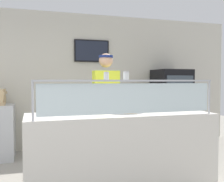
{
  "coord_description": "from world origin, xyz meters",
  "views": [
    {
      "loc": [
        0.09,
        -2.64,
        1.35
      ],
      "look_at": [
        1.03,
        0.42,
        1.23
      ],
      "focal_mm": 42.18,
      "sensor_mm": 36.0,
      "label": 1
    }
  ],
  "objects_px": {
    "pizza_server": "(125,110)",
    "drink_fridge": "(171,107)",
    "pizza_tray": "(124,111)",
    "pepper_flake_shaker": "(126,76)",
    "worker_figure": "(106,104)",
    "parmesan_shaker": "(106,76)"
  },
  "relations": [
    {
      "from": "pizza_server",
      "to": "worker_figure",
      "type": "relative_size",
      "value": 0.16
    },
    {
      "from": "pizza_server",
      "to": "worker_figure",
      "type": "bearing_deg",
      "value": 84.52
    },
    {
      "from": "pizza_server",
      "to": "parmesan_shaker",
      "type": "distance_m",
      "value": 0.67
    },
    {
      "from": "pizza_tray",
      "to": "pepper_flake_shaker",
      "type": "distance_m",
      "value": 0.61
    },
    {
      "from": "pizza_tray",
      "to": "pepper_flake_shaker",
      "type": "height_order",
      "value": "pepper_flake_shaker"
    },
    {
      "from": "pepper_flake_shaker",
      "to": "drink_fridge",
      "type": "distance_m",
      "value": 2.9
    },
    {
      "from": "parmesan_shaker",
      "to": "pepper_flake_shaker",
      "type": "xyz_separation_m",
      "value": [
        0.22,
        -0.0,
        0.0
      ]
    },
    {
      "from": "worker_figure",
      "to": "drink_fridge",
      "type": "height_order",
      "value": "worker_figure"
    },
    {
      "from": "pizza_server",
      "to": "worker_figure",
      "type": "distance_m",
      "value": 0.71
    },
    {
      "from": "pizza_tray",
      "to": "parmesan_shaker",
      "type": "relative_size",
      "value": 5.79
    },
    {
      "from": "pizza_tray",
      "to": "worker_figure",
      "type": "bearing_deg",
      "value": 93.49
    },
    {
      "from": "pizza_tray",
      "to": "drink_fridge",
      "type": "relative_size",
      "value": 0.31
    },
    {
      "from": "parmesan_shaker",
      "to": "drink_fridge",
      "type": "xyz_separation_m",
      "value": [
        2.03,
        2.18,
        -0.61
      ]
    },
    {
      "from": "parmesan_shaker",
      "to": "pepper_flake_shaker",
      "type": "bearing_deg",
      "value": -0.0
    },
    {
      "from": "pizza_tray",
      "to": "worker_figure",
      "type": "height_order",
      "value": "worker_figure"
    },
    {
      "from": "pepper_flake_shaker",
      "to": "worker_figure",
      "type": "relative_size",
      "value": 0.05
    },
    {
      "from": "pizza_server",
      "to": "pepper_flake_shaker",
      "type": "xyz_separation_m",
      "value": [
        -0.13,
        -0.39,
        0.41
      ]
    },
    {
      "from": "parmesan_shaker",
      "to": "drink_fridge",
      "type": "distance_m",
      "value": 3.04
    },
    {
      "from": "drink_fridge",
      "to": "pepper_flake_shaker",
      "type": "bearing_deg",
      "value": -129.75
    },
    {
      "from": "pepper_flake_shaker",
      "to": "worker_figure",
      "type": "xyz_separation_m",
      "value": [
        0.09,
        1.1,
        -0.4
      ]
    },
    {
      "from": "pizza_server",
      "to": "drink_fridge",
      "type": "relative_size",
      "value": 0.18
    },
    {
      "from": "pizza_tray",
      "to": "worker_figure",
      "type": "xyz_separation_m",
      "value": [
        -0.04,
        0.69,
        0.04
      ]
    }
  ]
}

